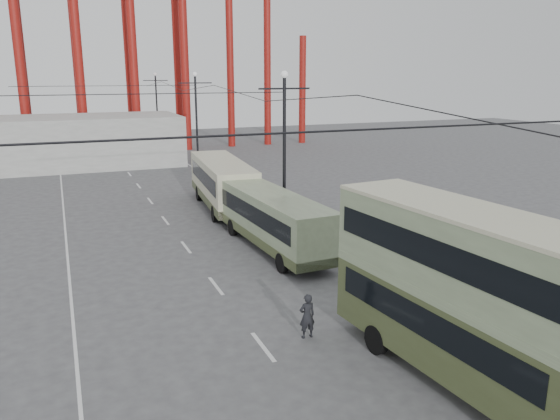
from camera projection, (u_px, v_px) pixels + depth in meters
name	position (u px, v px, depth m)	size (l,w,h in m)	color
ground	(345.00, 403.00, 15.54)	(160.00, 160.00, 0.00)	#474749
road_markings	(175.00, 229.00, 32.94)	(12.52, 120.00, 0.01)	silver
lamp_post_mid	(284.00, 150.00, 32.63)	(3.20, 0.44, 9.32)	black
lamp_post_far	(197.00, 122.00, 52.41)	(3.20, 0.44, 9.32)	black
lamp_post_distant	(157.00, 109.00, 72.18)	(3.20, 0.44, 9.32)	black
fairground_shed	(68.00, 142.00, 54.99)	(22.00, 10.00, 5.00)	gray
double_decker_bus	(472.00, 292.00, 15.71)	(3.48, 10.25, 5.40)	#3B4324
single_decker_green	(272.00, 218.00, 28.97)	(2.96, 10.75, 3.01)	#6E7E5C
single_decker_cream	(222.00, 182.00, 37.66)	(3.63, 10.95, 3.35)	#BDBB98
pedestrian	(307.00, 316.00, 19.25)	(0.60, 0.39, 1.64)	black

